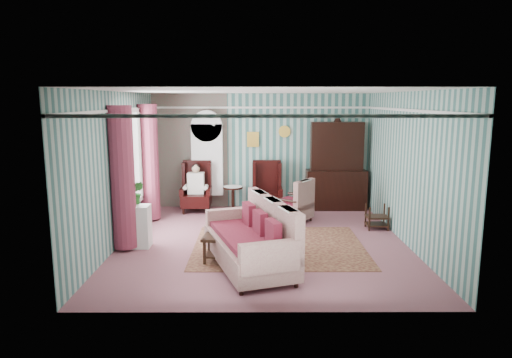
{
  "coord_description": "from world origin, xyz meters",
  "views": [
    {
      "loc": [
        -0.16,
        -8.58,
        2.75
      ],
      "look_at": [
        -0.13,
        0.6,
        1.14
      ],
      "focal_mm": 32.0,
      "sensor_mm": 36.0,
      "label": 1
    }
  ],
  "objects_px": {
    "bookcase": "(207,165)",
    "dresser_hutch": "(337,163)",
    "seated_woman": "(196,188)",
    "plant_stand": "(135,226)",
    "sofa": "(249,238)",
    "wingback_left": "(196,187)",
    "floral_armchair": "(292,200)",
    "nest_table": "(377,217)",
    "round_side_table": "(233,198)",
    "wingback_right": "(267,187)",
    "coffee_table": "(231,249)"
  },
  "relations": [
    {
      "from": "nest_table",
      "to": "plant_stand",
      "type": "bearing_deg",
      "value": -166.16
    },
    {
      "from": "floral_armchair",
      "to": "seated_woman",
      "type": "bearing_deg",
      "value": 104.36
    },
    {
      "from": "wingback_right",
      "to": "coffee_table",
      "type": "xyz_separation_m",
      "value": [
        -0.71,
        -3.55,
        -0.4
      ]
    },
    {
      "from": "round_side_table",
      "to": "dresser_hutch",
      "type": "bearing_deg",
      "value": 2.64
    },
    {
      "from": "wingback_right",
      "to": "nest_table",
      "type": "relative_size",
      "value": 2.31
    },
    {
      "from": "round_side_table",
      "to": "coffee_table",
      "type": "distance_m",
      "value": 3.7
    },
    {
      "from": "dresser_hutch",
      "to": "round_side_table",
      "type": "xyz_separation_m",
      "value": [
        -2.6,
        -0.12,
        -0.88
      ]
    },
    {
      "from": "wingback_left",
      "to": "wingback_right",
      "type": "bearing_deg",
      "value": 0.0
    },
    {
      "from": "sofa",
      "to": "wingback_left",
      "type": "bearing_deg",
      "value": 1.11
    },
    {
      "from": "dresser_hutch",
      "to": "nest_table",
      "type": "xyz_separation_m",
      "value": [
        0.57,
        -1.82,
        -0.91
      ]
    },
    {
      "from": "wingback_left",
      "to": "sofa",
      "type": "xyz_separation_m",
      "value": [
        1.34,
        -3.83,
        -0.12
      ]
    },
    {
      "from": "sofa",
      "to": "coffee_table",
      "type": "height_order",
      "value": "sofa"
    },
    {
      "from": "dresser_hutch",
      "to": "floral_armchair",
      "type": "xyz_separation_m",
      "value": [
        -1.2,
        -1.22,
        -0.67
      ]
    },
    {
      "from": "bookcase",
      "to": "wingback_left",
      "type": "distance_m",
      "value": 0.68
    },
    {
      "from": "wingback_left",
      "to": "coffee_table",
      "type": "bearing_deg",
      "value": -73.68
    },
    {
      "from": "round_side_table",
      "to": "floral_armchair",
      "type": "height_order",
      "value": "floral_armchair"
    },
    {
      "from": "seated_woman",
      "to": "dresser_hutch",
      "type": "bearing_deg",
      "value": 4.41
    },
    {
      "from": "round_side_table",
      "to": "coffee_table",
      "type": "height_order",
      "value": "round_side_table"
    },
    {
      "from": "wingback_left",
      "to": "round_side_table",
      "type": "xyz_separation_m",
      "value": [
        0.9,
        0.15,
        -0.33
      ]
    },
    {
      "from": "round_side_table",
      "to": "nest_table",
      "type": "distance_m",
      "value": 3.6
    },
    {
      "from": "wingback_left",
      "to": "coffee_table",
      "type": "xyz_separation_m",
      "value": [
        1.04,
        -3.55,
        -0.4
      ]
    },
    {
      "from": "sofa",
      "to": "coffee_table",
      "type": "distance_m",
      "value": 0.49
    },
    {
      "from": "bookcase",
      "to": "seated_woman",
      "type": "bearing_deg",
      "value": -122.66
    },
    {
      "from": "wingback_right",
      "to": "seated_woman",
      "type": "xyz_separation_m",
      "value": [
        -1.75,
        0.0,
        -0.04
      ]
    },
    {
      "from": "floral_armchair",
      "to": "wingback_left",
      "type": "bearing_deg",
      "value": 104.36
    },
    {
      "from": "sofa",
      "to": "nest_table",
      "type": "bearing_deg",
      "value": -68.37
    },
    {
      "from": "bookcase",
      "to": "floral_armchair",
      "type": "distance_m",
      "value": 2.52
    },
    {
      "from": "bookcase",
      "to": "plant_stand",
      "type": "relative_size",
      "value": 2.8
    },
    {
      "from": "wingback_left",
      "to": "bookcase",
      "type": "bearing_deg",
      "value": 57.34
    },
    {
      "from": "round_side_table",
      "to": "plant_stand",
      "type": "height_order",
      "value": "plant_stand"
    },
    {
      "from": "sofa",
      "to": "floral_armchair",
      "type": "xyz_separation_m",
      "value": [
        0.96,
        2.88,
        0.01
      ]
    },
    {
      "from": "wingback_right",
      "to": "bookcase",
      "type": "bearing_deg",
      "value": 165.43
    },
    {
      "from": "wingback_left",
      "to": "round_side_table",
      "type": "distance_m",
      "value": 0.97
    },
    {
      "from": "seated_woman",
      "to": "floral_armchair",
      "type": "height_order",
      "value": "seated_woman"
    },
    {
      "from": "dresser_hutch",
      "to": "seated_woman",
      "type": "height_order",
      "value": "dresser_hutch"
    },
    {
      "from": "round_side_table",
      "to": "floral_armchair",
      "type": "xyz_separation_m",
      "value": [
        1.4,
        -1.1,
        0.21
      ]
    },
    {
      "from": "floral_armchair",
      "to": "coffee_table",
      "type": "xyz_separation_m",
      "value": [
        -1.26,
        -2.6,
        -0.29
      ]
    },
    {
      "from": "plant_stand",
      "to": "coffee_table",
      "type": "relative_size",
      "value": 0.84
    },
    {
      "from": "round_side_table",
      "to": "sofa",
      "type": "bearing_deg",
      "value": -83.66
    },
    {
      "from": "floral_armchair",
      "to": "coffee_table",
      "type": "relative_size",
      "value": 1.07
    },
    {
      "from": "bookcase",
      "to": "round_side_table",
      "type": "height_order",
      "value": "bookcase"
    },
    {
      "from": "dresser_hutch",
      "to": "floral_armchair",
      "type": "distance_m",
      "value": 1.84
    },
    {
      "from": "nest_table",
      "to": "coffee_table",
      "type": "distance_m",
      "value": 3.63
    },
    {
      "from": "nest_table",
      "to": "coffee_table",
      "type": "bearing_deg",
      "value": -146.58
    },
    {
      "from": "nest_table",
      "to": "wingback_right",
      "type": "bearing_deg",
      "value": 146.25
    },
    {
      "from": "dresser_hutch",
      "to": "wingback_left",
      "type": "bearing_deg",
      "value": -175.59
    },
    {
      "from": "bookcase",
      "to": "dresser_hutch",
      "type": "relative_size",
      "value": 0.95
    },
    {
      "from": "round_side_table",
      "to": "nest_table",
      "type": "height_order",
      "value": "round_side_table"
    },
    {
      "from": "round_side_table",
      "to": "nest_table",
      "type": "relative_size",
      "value": 1.11
    },
    {
      "from": "bookcase",
      "to": "dresser_hutch",
      "type": "height_order",
      "value": "dresser_hutch"
    }
  ]
}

